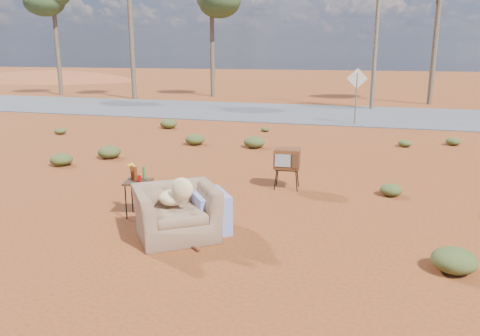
# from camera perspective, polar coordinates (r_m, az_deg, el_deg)

# --- Properties ---
(ground) EXTENTS (140.00, 140.00, 0.00)m
(ground) POSITION_cam_1_polar(r_m,az_deg,el_deg) (7.64, -2.85, -7.40)
(ground) COLOR brown
(ground) RESTS_ON ground
(highway) EXTENTS (140.00, 7.00, 0.04)m
(highway) POSITION_cam_1_polar(r_m,az_deg,el_deg) (22.01, 10.30, 6.51)
(highway) COLOR #565659
(highway) RESTS_ON ground
(dirt_mound) EXTENTS (26.00, 18.00, 2.00)m
(dirt_mound) POSITION_cam_1_polar(r_m,az_deg,el_deg) (52.09, -22.22, 9.86)
(dirt_mound) COLOR #A04526
(dirt_mound) RESTS_ON ground
(armchair) EXTENTS (1.55, 1.58, 1.06)m
(armchair) POSITION_cam_1_polar(r_m,az_deg,el_deg) (7.26, -6.99, -4.48)
(armchair) COLOR brown
(armchair) RESTS_ON ground
(tv_unit) EXTENTS (0.56, 0.48, 0.85)m
(tv_unit) POSITION_cam_1_polar(r_m,az_deg,el_deg) (9.70, 5.77, 1.08)
(tv_unit) COLOR black
(tv_unit) RESTS_ON ground
(side_table) EXTENTS (0.53, 0.53, 0.90)m
(side_table) POSITION_cam_1_polar(r_m,az_deg,el_deg) (8.23, -12.49, -1.34)
(side_table) COLOR #3D2616
(side_table) RESTS_ON ground
(rusty_bar) EXTENTS (1.30, 0.90, 0.04)m
(rusty_bar) POSITION_cam_1_polar(r_m,az_deg,el_deg) (7.41, -8.44, -8.07)
(rusty_bar) COLOR #502415
(rusty_bar) RESTS_ON ground
(road_sign) EXTENTS (0.78, 0.06, 2.19)m
(road_sign) POSITION_cam_1_polar(r_m,az_deg,el_deg) (18.77, 14.05, 9.63)
(road_sign) COLOR brown
(road_sign) RESTS_ON ground
(eucalyptus_far_left) EXTENTS (3.20, 3.20, 7.10)m
(eucalyptus_far_left) POSITION_cam_1_polar(r_m,az_deg,el_deg) (33.75, -21.83, 18.37)
(eucalyptus_far_left) COLOR brown
(eucalyptus_far_left) RESTS_ON ground
(eucalyptus_near_left) EXTENTS (3.20, 3.20, 6.60)m
(eucalyptus_near_left) POSITION_cam_1_polar(r_m,az_deg,el_deg) (30.64, -3.47, 18.91)
(eucalyptus_near_left) COLOR brown
(eucalyptus_near_left) RESTS_ON ground
(utility_pole_center) EXTENTS (1.40, 0.20, 8.00)m
(utility_pole_center) POSITION_cam_1_polar(r_m,az_deg,el_deg) (24.24, 16.36, 16.64)
(utility_pole_center) COLOR brown
(utility_pole_center) RESTS_ON ground
(scrub_patch) EXTENTS (17.49, 8.07, 0.33)m
(scrub_patch) POSITION_cam_1_polar(r_m,az_deg,el_deg) (11.86, 0.45, 1.09)
(scrub_patch) COLOR #485625
(scrub_patch) RESTS_ON ground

